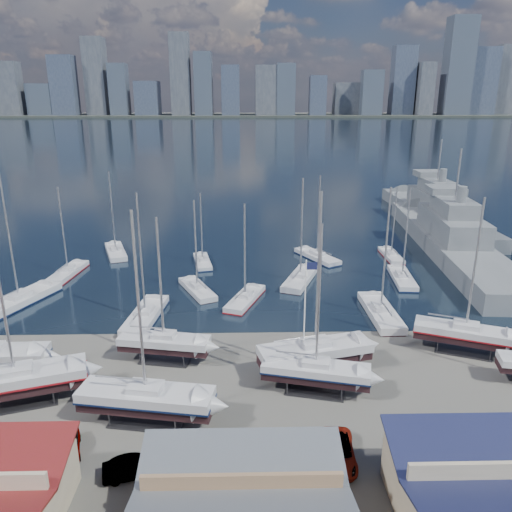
{
  "coord_description": "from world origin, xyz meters",
  "views": [
    {
      "loc": [
        0.28,
        -49.42,
        24.9
      ],
      "look_at": [
        1.6,
        8.0,
        6.26
      ],
      "focal_mm": 35.0,
      "sensor_mm": 36.0,
      "label": 1
    }
  ],
  "objects_px": {
    "naval_ship_west": "(434,213)",
    "flagpole": "(306,311)",
    "car_a": "(69,444)",
    "naval_ship_east": "(450,242)"
  },
  "relations": [
    {
      "from": "car_a",
      "to": "naval_ship_east",
      "type": "bearing_deg",
      "value": 28.59
    },
    {
      "from": "naval_ship_east",
      "to": "car_a",
      "type": "bearing_deg",
      "value": 139.97
    },
    {
      "from": "car_a",
      "to": "flagpole",
      "type": "height_order",
      "value": "flagpole"
    },
    {
      "from": "naval_ship_west",
      "to": "flagpole",
      "type": "relative_size",
      "value": 4.12
    },
    {
      "from": "naval_ship_east",
      "to": "naval_ship_west",
      "type": "distance_m",
      "value": 21.4
    },
    {
      "from": "car_a",
      "to": "flagpole",
      "type": "xyz_separation_m",
      "value": [
        18.26,
        10.03,
        5.85
      ]
    },
    {
      "from": "car_a",
      "to": "flagpole",
      "type": "distance_m",
      "value": 21.64
    },
    {
      "from": "naval_ship_west",
      "to": "flagpole",
      "type": "distance_m",
      "value": 67.84
    },
    {
      "from": "naval_ship_east",
      "to": "car_a",
      "type": "xyz_separation_m",
      "value": [
        -46.88,
        -48.0,
        -1.03
      ]
    },
    {
      "from": "naval_ship_east",
      "to": "flagpole",
      "type": "xyz_separation_m",
      "value": [
        -28.62,
        -37.96,
        4.82
      ]
    }
  ]
}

